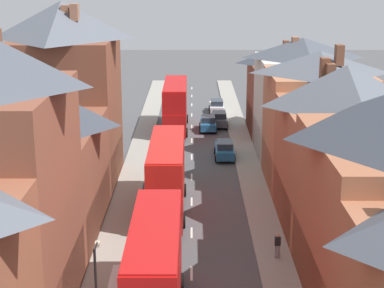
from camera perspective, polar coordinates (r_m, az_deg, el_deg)
name	(u,v)px	position (r m, az deg, el deg)	size (l,w,h in m)	color
pavement_left	(130,192)	(51.59, -5.55, -4.26)	(2.20, 104.00, 0.14)	gray
pavement_right	(257,192)	(51.59, 5.83, -4.27)	(2.20, 104.00, 0.14)	gray
centre_line_dashes	(194,202)	(49.48, 0.14, -5.14)	(0.14, 97.80, 0.01)	silver
terrace_row_right	(380,191)	(36.50, 16.37, -4.04)	(8.00, 74.82, 12.29)	#B2704C
double_decker_bus_lead	(177,105)	(70.34, -1.32, 3.47)	(2.74, 10.80, 5.30)	red
double_decker_bus_mid_street	(169,175)	(46.64, -2.09, -2.79)	(2.74, 10.80, 5.30)	red
double_decker_bus_far_approaching	(157,271)	(32.50, -3.14, -11.23)	(2.74, 10.80, 5.30)	red
car_near_blue	(210,123)	(70.51, 1.62, 1.85)	(1.90, 3.92, 1.68)	#236093
car_parked_left_b	(221,119)	(72.56, 2.61, 2.24)	(1.90, 4.32, 1.69)	#4C515B
car_mid_white	(219,106)	(79.61, 2.39, 3.40)	(1.90, 4.50, 1.61)	silver
car_far_grey	(173,161)	(56.76, -1.67, -1.55)	(1.90, 4.46, 1.61)	gray
car_parked_right_b	(227,149)	(60.38, 3.09, -0.49)	(1.90, 4.44, 1.69)	#236093
pedestrian_far_left	(280,245)	(40.00, 7.79, -8.85)	(0.36, 0.22, 1.61)	gray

